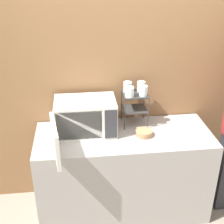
# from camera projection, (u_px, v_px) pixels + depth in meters

# --- Properties ---
(wall_back) EXTENTS (8.00, 0.06, 2.60)m
(wall_back) POSITION_uv_depth(u_px,v_px,m) (119.00, 80.00, 3.09)
(wall_back) COLOR olive
(wall_back) RESTS_ON ground_plane
(counter) EXTENTS (1.67, 0.67, 0.90)m
(counter) POSITION_uv_depth(u_px,v_px,m) (123.00, 173.00, 3.14)
(counter) COLOR #9E9993
(counter) RESTS_ON ground_plane
(microwave) EXTENTS (0.59, 0.80, 0.32)m
(microwave) POSITION_uv_depth(u_px,v_px,m) (84.00, 117.00, 2.90)
(microwave) COLOR silver
(microwave) RESTS_ON counter
(dish_rack) EXTENTS (0.24, 0.22, 0.33)m
(dish_rack) POSITION_uv_depth(u_px,v_px,m) (135.00, 102.00, 3.02)
(dish_rack) COLOR #333333
(dish_rack) RESTS_ON counter
(glass_front_left) EXTENTS (0.08, 0.08, 0.10)m
(glass_front_left) POSITION_uv_depth(u_px,v_px,m) (130.00, 92.00, 2.89)
(glass_front_left) COLOR silver
(glass_front_left) RESTS_ON dish_rack
(glass_back_right) EXTENTS (0.08, 0.08, 0.10)m
(glass_back_right) POSITION_uv_depth(u_px,v_px,m) (141.00, 87.00, 3.01)
(glass_back_right) COLOR silver
(glass_back_right) RESTS_ON dish_rack
(glass_front_right) EXTENTS (0.08, 0.08, 0.10)m
(glass_front_right) POSITION_uv_depth(u_px,v_px,m) (143.00, 91.00, 2.92)
(glass_front_right) COLOR silver
(glass_front_right) RESTS_ON dish_rack
(glass_back_left) EXTENTS (0.08, 0.08, 0.10)m
(glass_back_left) POSITION_uv_depth(u_px,v_px,m) (128.00, 87.00, 3.00)
(glass_back_left) COLOR silver
(glass_back_left) RESTS_ON dish_rack
(bowl) EXTENTS (0.16, 0.16, 0.05)m
(bowl) POSITION_uv_depth(u_px,v_px,m) (144.00, 133.00, 2.91)
(bowl) COLOR #AD7F56
(bowl) RESTS_ON counter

